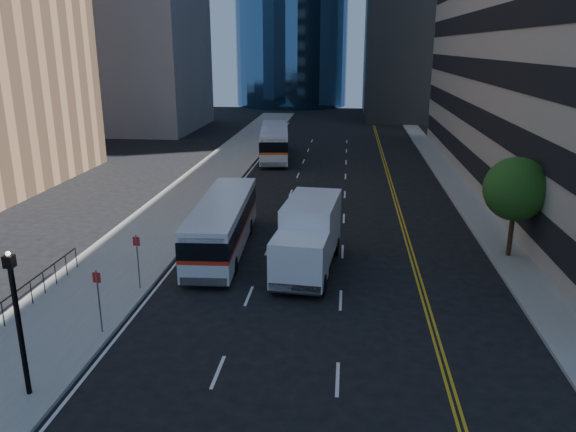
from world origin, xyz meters
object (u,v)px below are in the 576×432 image
at_px(bus_front, 223,224).
at_px(box_truck, 308,236).
at_px(lamp_post, 18,318).
at_px(bus_rear, 275,142).
at_px(street_tree, 516,189).

relative_size(bus_front, box_truck, 1.51).
relative_size(lamp_post, bus_rear, 0.39).
distance_m(lamp_post, box_truck, 13.77).
bearing_deg(lamp_post, box_truck, 55.08).
relative_size(street_tree, box_truck, 0.72).
distance_m(street_tree, lamp_post, 22.82).
height_order(street_tree, bus_rear, street_tree).
bearing_deg(street_tree, bus_front, -178.02).
height_order(street_tree, lamp_post, street_tree).
xyz_separation_m(lamp_post, bus_front, (3.18, 13.49, -1.22)).
relative_size(street_tree, bus_front, 0.47).
bearing_deg(bus_front, lamp_post, -106.13).
height_order(lamp_post, bus_rear, lamp_post).
height_order(street_tree, box_truck, street_tree).
xyz_separation_m(bus_front, bus_rear, (-0.61, 25.85, 0.12)).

